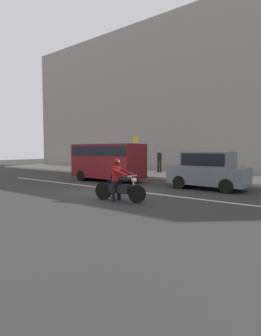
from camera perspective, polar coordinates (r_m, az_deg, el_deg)
name	(u,v)px	position (r m, az deg, el deg)	size (l,w,h in m)	color
ground_plane	(104,192)	(12.05, -5.73, -5.11)	(80.00, 80.00, 0.00)	#2B2B2B
sidewalk_slab	(184,176)	(18.65, 11.32, -1.74)	(40.00, 4.40, 0.14)	#A8A399
building_facade	(204,90)	(22.15, 15.57, 15.79)	(40.00, 1.40, 12.98)	gray
lane_marking_stripe	(120,190)	(12.60, -2.34, -4.68)	(18.00, 0.14, 0.01)	silver
motorcycle_with_rider_crimson	(119,184)	(9.78, -2.44, -3.43)	(2.07, 0.75, 1.56)	black
parked_van_maroon	(108,160)	(15.98, -4.88, 1.76)	(4.41, 1.96, 2.23)	maroon
parked_hatchback_slate_gray	(208,170)	(13.27, 16.32, -0.38)	(3.61, 1.76, 1.80)	slate
street_sign_post	(136,151)	(20.34, 1.14, 3.72)	(0.44, 0.08, 2.79)	gray
pedestrian_bystander	(159,160)	(20.54, 6.22, 1.82)	(0.34, 0.34, 1.71)	black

